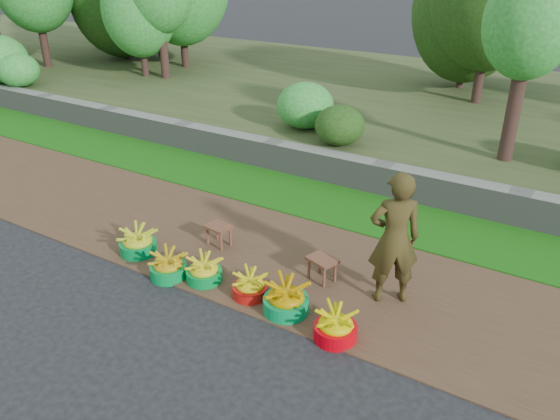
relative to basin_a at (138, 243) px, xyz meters
The scene contains 14 objects.
ground_plane 2.17m from the basin_a, ahead, with size 120.00×120.00×0.00m, color black.
dirt_shoulder 2.31m from the basin_a, 22.42° to the left, with size 80.00×2.50×0.02m, color #4F3524.
grass_verge 3.58m from the basin_a, 53.53° to the left, with size 80.00×1.50×0.04m, color #175D0F.
retaining_wall 4.29m from the basin_a, 60.29° to the left, with size 80.00×0.35×0.55m, color slate.
earth_bank 8.89m from the basin_a, 76.15° to the left, with size 80.00×10.00×0.50m, color #3C4823.
basin_a is the anchor object (origin of this frame).
basin_b 0.80m from the basin_a, 16.63° to the right, with size 0.48×0.48×0.36m.
basin_c 1.23m from the basin_a, ahead, with size 0.47×0.47×0.35m.
basin_d 1.93m from the basin_a, ahead, with size 0.45×0.45×0.33m.
basin_e 2.47m from the basin_a, ahead, with size 0.55×0.55×0.41m.
basin_f 3.18m from the basin_a, ahead, with size 0.48×0.48×0.36m.
stool_left 1.14m from the basin_a, 42.26° to the left, with size 0.39×0.32×0.31m.
stool_right 2.63m from the basin_a, 16.16° to the left, with size 0.43×0.38×0.32m.
vendor_woman 3.57m from the basin_a, 13.08° to the left, with size 0.61×0.40×1.67m, color black.
Camera 1 is at (3.04, -4.24, 3.95)m, focal length 35.00 mm.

